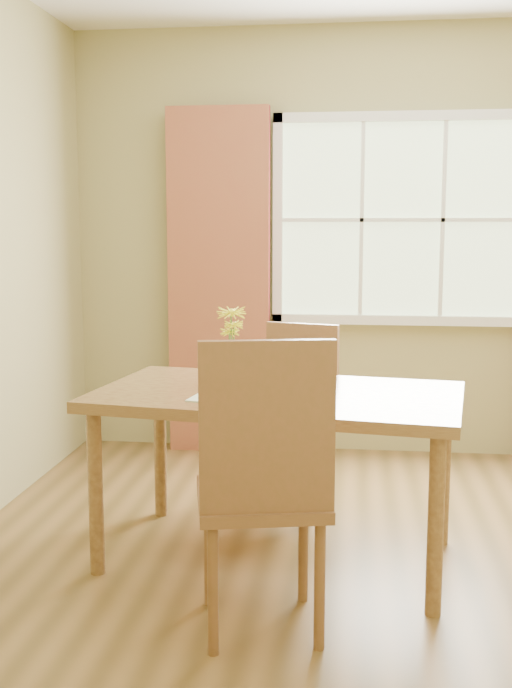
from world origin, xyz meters
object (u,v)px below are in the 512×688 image
object	(u,v)px
dining_table	(278,409)
chair_far	(295,408)
chair_near	(264,477)
flower_vase	(232,336)
croissant_sandwich	(245,378)
water_glass	(321,387)

from	to	relation	value
dining_table	chair_far	world-z (taller)	chair_far
chair_near	chair_far	world-z (taller)	chair_near
chair_far	flower_vase	distance (m)	0.68
dining_table	flower_vase	bearing A→B (deg)	141.96
dining_table	croissant_sandwich	distance (m)	0.23
croissant_sandwich	chair_far	bearing A→B (deg)	67.40
dining_table	chair_far	bearing A→B (deg)	96.44
dining_table	chair_near	xyz separation A→B (m)	(0.02, -0.71, -0.08)
croissant_sandwich	water_glass	xyz separation A→B (m)	(0.32, -0.02, -0.03)
dining_table	chair_far	size ratio (longest dim) A/B	1.74
chair_near	flower_vase	xyz separation A→B (m)	(-0.26, 0.97, 0.36)
flower_vase	chair_near	bearing A→B (deg)	-74.83
dining_table	chair_near	bearing A→B (deg)	-80.04
flower_vase	water_glass	bearing A→B (deg)	-42.06
dining_table	croissant_sandwich	size ratio (longest dim) A/B	9.05
water_glass	chair_near	bearing A→B (deg)	-106.53
croissant_sandwich	flower_vase	bearing A→B (deg)	94.85
croissant_sandwich	chair_near	bearing A→B (deg)	-88.45
chair_near	chair_far	distance (m)	1.41
croissant_sandwich	flower_vase	xyz separation A→B (m)	(-0.12, 0.37, 0.12)
chair_far	water_glass	world-z (taller)	chair_far
water_glass	dining_table	bearing A→B (deg)	144.31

